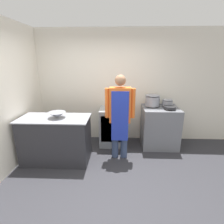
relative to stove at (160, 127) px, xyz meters
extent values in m
plane|color=#2D2D33|center=(-1.24, -1.39, -0.47)|extent=(14.00, 14.00, 0.00)
cube|color=silver|center=(-1.24, 0.42, 0.88)|extent=(8.00, 0.05, 2.70)
cube|color=silver|center=(-2.96, -0.39, 0.88)|extent=(0.05, 8.00, 2.70)
cube|color=#2D2D33|center=(-2.21, -0.73, -0.02)|extent=(1.30, 0.66, 0.90)
cube|color=gray|center=(-2.21, -0.73, 0.44)|extent=(1.35, 0.68, 0.02)
cube|color=slate|center=(0.00, 0.00, 0.00)|extent=(0.82, 0.69, 0.93)
cube|color=gray|center=(0.00, -0.33, 0.30)|extent=(0.75, 0.03, 0.10)
cube|color=gray|center=(0.00, 0.33, 0.48)|extent=(0.82, 0.03, 0.02)
cube|color=#93999E|center=(-1.11, 0.07, -0.02)|extent=(0.59, 0.61, 0.89)
cube|color=silver|center=(-1.11, -0.23, 0.02)|extent=(0.50, 0.02, 0.62)
cylinder|color=#38476B|center=(-1.03, -0.55, -0.07)|extent=(0.14, 0.14, 0.79)
cylinder|color=#38476B|center=(-0.85, -0.55, -0.07)|extent=(0.14, 0.14, 0.79)
cube|color=orange|center=(-0.94, -0.55, 0.67)|extent=(0.41, 0.22, 0.69)
cube|color=#2338B2|center=(-0.94, -0.67, 0.46)|extent=(0.33, 0.02, 0.99)
cylinder|color=orange|center=(-1.19, -0.55, 0.70)|extent=(0.09, 0.09, 0.59)
cylinder|color=orange|center=(-0.69, -0.55, 0.70)|extent=(0.09, 0.09, 0.59)
sphere|color=#9E7051|center=(-0.94, -0.55, 1.15)|extent=(0.21, 0.21, 0.21)
cone|color=gray|center=(-2.15, -0.73, 0.50)|extent=(0.33, 0.33, 0.11)
cylinder|color=gray|center=(-0.18, 0.12, 0.60)|extent=(0.33, 0.33, 0.22)
ellipsoid|color=gray|center=(-0.18, 0.12, 0.73)|extent=(0.32, 0.32, 0.06)
cylinder|color=#262628|center=(0.16, -0.12, 0.51)|extent=(0.26, 0.26, 0.05)
cylinder|color=gray|center=(0.16, 0.12, 0.55)|extent=(0.23, 0.23, 0.13)
ellipsoid|color=gray|center=(0.16, 0.12, 0.63)|extent=(0.23, 0.23, 0.04)
camera|label=1|loc=(-0.96, -3.87, 1.51)|focal=28.00mm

